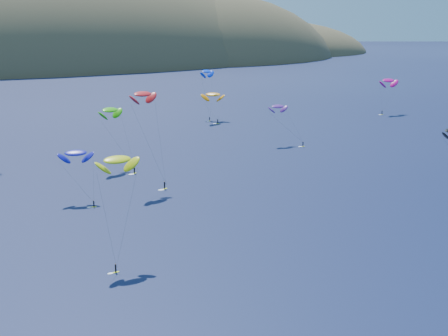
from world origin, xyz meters
TOP-DOWN VIEW (x-y plane):
  - island at (39.40, 562.36)m, footprint 730.00×300.00m
  - kitesurfer_2 at (-43.39, 55.78)m, footprint 8.99×10.01m
  - kitesurfer_3 at (-23.77, 128.78)m, footprint 10.24×15.84m
  - kitesurfer_4 at (40.31, 196.38)m, footprint 10.44×9.63m
  - kitesurfer_6 at (41.88, 137.05)m, footprint 10.21×11.29m
  - kitesurfer_8 at (126.25, 174.91)m, footprint 12.09×6.50m
  - kitesurfer_9 at (-21.44, 103.92)m, footprint 9.98×10.50m
  - kitesurfer_10 at (-41.82, 98.88)m, footprint 9.37×11.87m
  - kitesurfer_11 at (42.55, 194.87)m, footprint 11.15×16.72m

SIDE VIEW (x-z plane):
  - island at x=39.40m, z-range -115.74..94.26m
  - kitesurfer_11 at x=42.55m, z-range 4.26..18.65m
  - kitesurfer_10 at x=-41.82m, z-range 5.00..19.91m
  - kitesurfer_6 at x=41.88m, z-range 5.82..21.88m
  - kitesurfer_8 at x=126.25m, z-range 6.27..25.13m
  - kitesurfer_3 at x=-23.77m, z-range 7.78..28.65m
  - kitesurfer_2 at x=-43.39m, z-range 8.81..31.31m
  - kitesurfer_4 at x=40.31m, z-range 9.51..33.98m
  - kitesurfer_9 at x=-21.44m, z-range 11.66..40.19m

